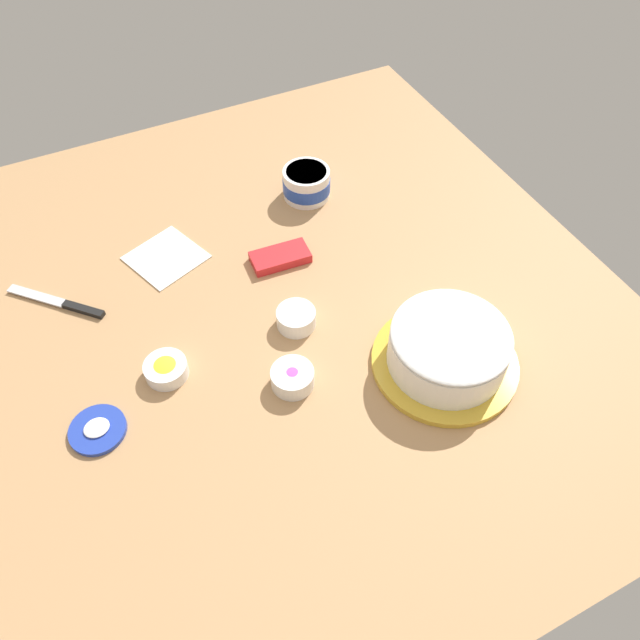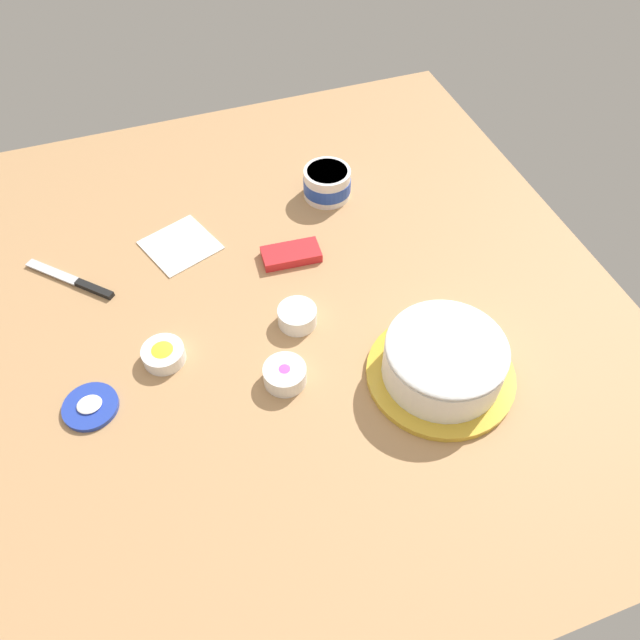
{
  "view_description": "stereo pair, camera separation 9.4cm",
  "coord_description": "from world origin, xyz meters",
  "px_view_note": "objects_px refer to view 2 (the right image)",
  "views": [
    {
      "loc": [
        -0.25,
        -0.82,
        1.02
      ],
      "look_at": [
        0.1,
        -0.1,
        0.04
      ],
      "focal_mm": 34.73,
      "sensor_mm": 36.0,
      "label": 1
    },
    {
      "loc": [
        -0.17,
        -0.85,
        1.02
      ],
      "look_at": [
        0.1,
        -0.1,
        0.04
      ],
      "focal_mm": 34.73,
      "sensor_mm": 36.0,
      "label": 2
    }
  ],
  "objects_px": {
    "frosting_tub": "(327,183)",
    "sprinkle_bowl_rainbow": "(285,374)",
    "sprinkle_bowl_yellow": "(163,354)",
    "candy_box_lower": "(291,254)",
    "spreading_knife": "(77,282)",
    "sprinkle_bowl_blue": "(297,316)",
    "frosted_cake": "(444,361)",
    "frosting_tub_lid": "(90,406)",
    "paper_napkin": "(180,245)"
  },
  "relations": [
    {
      "from": "candy_box_lower",
      "to": "paper_napkin",
      "type": "relative_size",
      "value": 0.88
    },
    {
      "from": "sprinkle_bowl_yellow",
      "to": "candy_box_lower",
      "type": "height_order",
      "value": "sprinkle_bowl_yellow"
    },
    {
      "from": "frosting_tub",
      "to": "paper_napkin",
      "type": "distance_m",
      "value": 0.39
    },
    {
      "from": "frosted_cake",
      "to": "candy_box_lower",
      "type": "distance_m",
      "value": 0.45
    },
    {
      "from": "frosting_tub_lid",
      "to": "sprinkle_bowl_rainbow",
      "type": "relative_size",
      "value": 1.24
    },
    {
      "from": "sprinkle_bowl_rainbow",
      "to": "candy_box_lower",
      "type": "xyz_separation_m",
      "value": [
        0.11,
        0.32,
        -0.01
      ]
    },
    {
      "from": "frosting_tub_lid",
      "to": "spreading_knife",
      "type": "distance_m",
      "value": 0.34
    },
    {
      "from": "spreading_knife",
      "to": "sprinkle_bowl_yellow",
      "type": "distance_m",
      "value": 0.31
    },
    {
      "from": "frosting_tub",
      "to": "spreading_knife",
      "type": "bearing_deg",
      "value": -170.7
    },
    {
      "from": "spreading_knife",
      "to": "sprinkle_bowl_rainbow",
      "type": "relative_size",
      "value": 2.14
    },
    {
      "from": "candy_box_lower",
      "to": "sprinkle_bowl_rainbow",
      "type": "bearing_deg",
      "value": -105.48
    },
    {
      "from": "sprinkle_bowl_blue",
      "to": "sprinkle_bowl_yellow",
      "type": "relative_size",
      "value": 0.96
    },
    {
      "from": "sprinkle_bowl_rainbow",
      "to": "sprinkle_bowl_blue",
      "type": "bearing_deg",
      "value": 62.58
    },
    {
      "from": "candy_box_lower",
      "to": "spreading_knife",
      "type": "bearing_deg",
      "value": 174.6
    },
    {
      "from": "frosted_cake",
      "to": "spreading_knife",
      "type": "height_order",
      "value": "frosted_cake"
    },
    {
      "from": "frosted_cake",
      "to": "candy_box_lower",
      "type": "relative_size",
      "value": 2.2
    },
    {
      "from": "sprinkle_bowl_blue",
      "to": "sprinkle_bowl_rainbow",
      "type": "distance_m",
      "value": 0.15
    },
    {
      "from": "sprinkle_bowl_yellow",
      "to": "candy_box_lower",
      "type": "bearing_deg",
      "value": 29.97
    },
    {
      "from": "spreading_knife",
      "to": "sprinkle_bowl_blue",
      "type": "xyz_separation_m",
      "value": [
        0.43,
        -0.27,
        0.01
      ]
    },
    {
      "from": "frosted_cake",
      "to": "frosting_tub_lid",
      "type": "relative_size",
      "value": 2.77
    },
    {
      "from": "sprinkle_bowl_yellow",
      "to": "candy_box_lower",
      "type": "xyz_separation_m",
      "value": [
        0.33,
        0.19,
        -0.01
      ]
    },
    {
      "from": "spreading_knife",
      "to": "sprinkle_bowl_blue",
      "type": "relative_size",
      "value": 2.2
    },
    {
      "from": "spreading_knife",
      "to": "candy_box_lower",
      "type": "relative_size",
      "value": 1.37
    },
    {
      "from": "spreading_knife",
      "to": "sprinkle_bowl_blue",
      "type": "height_order",
      "value": "sprinkle_bowl_blue"
    },
    {
      "from": "frosted_cake",
      "to": "sprinkle_bowl_rainbow",
      "type": "height_order",
      "value": "frosted_cake"
    },
    {
      "from": "frosting_tub",
      "to": "frosting_tub_lid",
      "type": "height_order",
      "value": "frosting_tub"
    },
    {
      "from": "frosted_cake",
      "to": "sprinkle_bowl_yellow",
      "type": "bearing_deg",
      "value": 156.29
    },
    {
      "from": "spreading_knife",
      "to": "frosting_tub_lid",
      "type": "bearing_deg",
      "value": -91.3
    },
    {
      "from": "candy_box_lower",
      "to": "paper_napkin",
      "type": "bearing_deg",
      "value": 156.24
    },
    {
      "from": "spreading_knife",
      "to": "sprinkle_bowl_yellow",
      "type": "height_order",
      "value": "sprinkle_bowl_yellow"
    },
    {
      "from": "frosting_tub",
      "to": "sprinkle_bowl_yellow",
      "type": "relative_size",
      "value": 1.39
    },
    {
      "from": "frosting_tub_lid",
      "to": "spreading_knife",
      "type": "xyz_separation_m",
      "value": [
        0.01,
        0.34,
        -0.0
      ]
    },
    {
      "from": "frosted_cake",
      "to": "candy_box_lower",
      "type": "bearing_deg",
      "value": 113.28
    },
    {
      "from": "frosting_tub",
      "to": "spreading_knife",
      "type": "xyz_separation_m",
      "value": [
        -0.63,
        -0.1,
        -0.03
      ]
    },
    {
      "from": "spreading_knife",
      "to": "paper_napkin",
      "type": "relative_size",
      "value": 1.21
    },
    {
      "from": "frosted_cake",
      "to": "sprinkle_bowl_yellow",
      "type": "xyz_separation_m",
      "value": [
        -0.5,
        0.22,
        -0.03
      ]
    },
    {
      "from": "frosting_tub",
      "to": "sprinkle_bowl_blue",
      "type": "bearing_deg",
      "value": -118.32
    },
    {
      "from": "frosting_tub",
      "to": "spreading_knife",
      "type": "distance_m",
      "value": 0.64
    },
    {
      "from": "frosting_tub",
      "to": "sprinkle_bowl_blue",
      "type": "height_order",
      "value": "frosting_tub"
    },
    {
      "from": "sprinkle_bowl_blue",
      "to": "frosted_cake",
      "type": "bearing_deg",
      "value": -45.19
    },
    {
      "from": "frosting_tub_lid",
      "to": "candy_box_lower",
      "type": "height_order",
      "value": "candy_box_lower"
    },
    {
      "from": "sprinkle_bowl_rainbow",
      "to": "frosting_tub_lid",
      "type": "bearing_deg",
      "value": 170.37
    },
    {
      "from": "frosted_cake",
      "to": "sprinkle_bowl_yellow",
      "type": "relative_size",
      "value": 3.42
    },
    {
      "from": "sprinkle_bowl_yellow",
      "to": "paper_napkin",
      "type": "xyz_separation_m",
      "value": [
        0.09,
        0.31,
        -0.01
      ]
    },
    {
      "from": "frosted_cake",
      "to": "sprinkle_bowl_rainbow",
      "type": "bearing_deg",
      "value": 162.42
    },
    {
      "from": "frosting_tub",
      "to": "sprinkle_bowl_rainbow",
      "type": "xyz_separation_m",
      "value": [
        -0.27,
        -0.5,
        -0.02
      ]
    },
    {
      "from": "sprinkle_bowl_blue",
      "to": "candy_box_lower",
      "type": "xyz_separation_m",
      "value": [
        0.05,
        0.19,
        -0.01
      ]
    },
    {
      "from": "frosting_tub_lid",
      "to": "sprinkle_bowl_yellow",
      "type": "xyz_separation_m",
      "value": [
        0.15,
        0.07,
        0.01
      ]
    },
    {
      "from": "frosting_tub_lid",
      "to": "paper_napkin",
      "type": "relative_size",
      "value": 0.7
    },
    {
      "from": "frosted_cake",
      "to": "paper_napkin",
      "type": "height_order",
      "value": "frosted_cake"
    }
  ]
}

